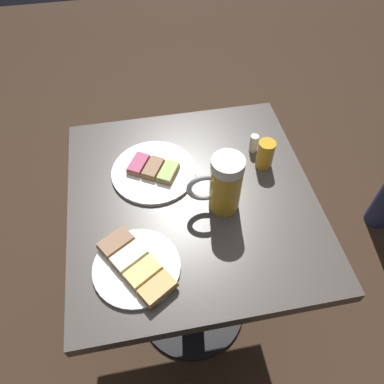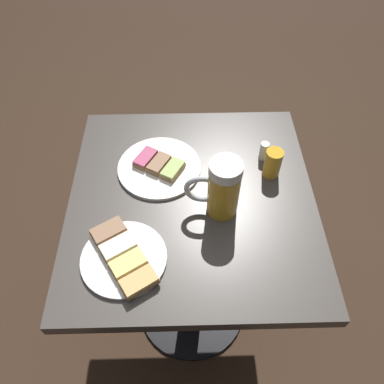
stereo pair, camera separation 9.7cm
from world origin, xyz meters
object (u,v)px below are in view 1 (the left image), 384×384
at_px(plate_near, 154,171).
at_px(beer_glass_small, 265,154).
at_px(plate_far, 136,266).
at_px(salt_shaker, 254,143).
at_px(beer_mug, 224,185).

height_order(plate_near, beer_glass_small, beer_glass_small).
bearing_deg(plate_far, salt_shaker, 40.73).
relative_size(plate_near, plate_far, 1.08).
bearing_deg(beer_glass_small, salt_shaker, 101.52).
relative_size(plate_far, salt_shaker, 3.88).
distance_m(beer_mug, beer_glass_small, 0.20).
xyz_separation_m(beer_mug, salt_shaker, (0.14, 0.18, -0.06)).
height_order(plate_far, beer_glass_small, beer_glass_small).
xyz_separation_m(beer_glass_small, salt_shaker, (-0.01, 0.06, -0.01)).
relative_size(plate_near, beer_glass_small, 2.74).
distance_m(plate_far, beer_mug, 0.28).
relative_size(plate_far, beer_mug, 1.27).
relative_size(beer_mug, beer_glass_small, 1.99).
xyz_separation_m(plate_far, salt_shaker, (0.37, 0.32, 0.02)).
bearing_deg(plate_far, beer_glass_small, 33.92).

